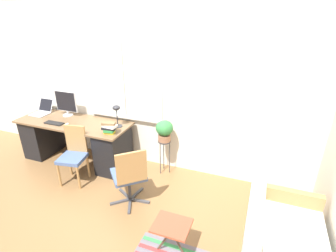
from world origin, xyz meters
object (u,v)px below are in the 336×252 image
desk_lamp (117,111)px  desk_chair_wooden (74,154)px  laptop (42,111)px  office_chair_swivel (130,175)px  book_stack (109,127)px  monitor (66,103)px  plant_stand (164,146)px  couch_loveseat (280,245)px  mouse (67,124)px  keyboard (54,123)px  potted_plant (164,130)px  folding_stool (172,227)px

desk_lamp → desk_chair_wooden: bearing=-127.9°
desk_lamp → desk_chair_wooden: 0.95m
laptop → desk_lamp: desk_lamp is taller
office_chair_swivel → book_stack: bearing=-83.8°
monitor → plant_stand: size_ratio=0.77×
desk_lamp → couch_loveseat: bearing=-23.1°
desk_lamp → book_stack: (0.01, -0.26, -0.18)m
desk_chair_wooden → mouse: bearing=125.9°
mouse → plant_stand: size_ratio=0.12×
keyboard → potted_plant: size_ratio=0.97×
monitor → book_stack: 1.20m
desk_chair_wooden → couch_loveseat: desk_chair_wooden is taller
potted_plant → folding_stool: potted_plant is taller
laptop → desk_lamp: 1.65m
desk_lamp → plant_stand: bearing=7.6°
laptop → folding_stool: (3.11, -1.43, -0.42)m
laptop → office_chair_swivel: laptop is taller
monitor → desk_lamp: size_ratio=1.23×
monitor → office_chair_swivel: (1.76, -0.92, -0.52)m
book_stack → couch_loveseat: size_ratio=0.20×
book_stack → office_chair_swivel: (0.63, -0.55, -0.38)m
office_chair_swivel → folding_stool: size_ratio=2.07×
office_chair_swivel → folding_stool: 1.03m
office_chair_swivel → potted_plant: bearing=-141.8°
laptop → desk_lamp: bearing=-0.7°
desk_lamp → office_chair_swivel: desk_lamp is taller
desk_lamp → potted_plant: 0.84m
mouse → office_chair_swivel: bearing=-20.9°
mouse → couch_loveseat: bearing=-14.0°
monitor → plant_stand: bearing=-0.0°
book_stack → folding_stool: bearing=-38.2°
folding_stool → plant_stand: bearing=114.2°
keyboard → office_chair_swivel: (1.73, -0.53, -0.29)m
desk_lamp → office_chair_swivel: size_ratio=0.41×
laptop → plant_stand: (2.43, 0.09, -0.32)m
keyboard → mouse: 0.25m
plant_stand → office_chair_swivel: bearing=-99.3°
office_chair_swivel → mouse: bearing=-63.4°
keyboard → potted_plant: potted_plant is taller
laptop → keyboard: (0.55, -0.30, -0.04)m
office_chair_swivel → plant_stand: office_chair_swivel is taller
mouse → desk_chair_wooden: desk_chair_wooden is taller
desk_lamp → monitor: bearing=174.5°
book_stack → desk_chair_wooden: bearing=-144.9°
office_chair_swivel → folding_stool: bearing=101.9°
plant_stand → potted_plant: size_ratio=1.69×
book_stack → desk_lamp: bearing=92.8°
laptop → monitor: monitor is taller
book_stack → folding_stool: 1.92m
desk_lamp → couch_loveseat: size_ratio=0.30×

